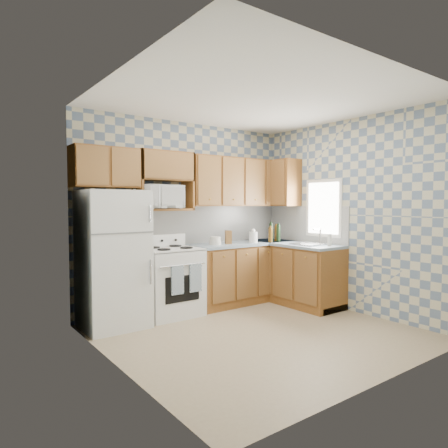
{
  "coord_description": "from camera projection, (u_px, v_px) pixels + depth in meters",
  "views": [
    {
      "loc": [
        -3.07,
        -3.47,
        1.52
      ],
      "look_at": [
        0.05,
        0.75,
        1.25
      ],
      "focal_mm": 32.0,
      "sensor_mm": 36.0,
      "label": 1
    }
  ],
  "objects": [
    {
      "name": "upper_cabinets_fridge",
      "position": [
        105.0,
        167.0,
        4.97
      ],
      "size": [
        0.82,
        0.33,
        0.5
      ],
      "primitive_type": "cube",
      "color": "brown",
      "rests_on": "back_wall"
    },
    {
      "name": "base_cabinets_back",
      "position": [
        243.0,
        273.0,
        6.19
      ],
      "size": [
        1.75,
        0.6,
        0.88
      ],
      "primitive_type": "cube",
      "color": "brown",
      "rests_on": "floor"
    },
    {
      "name": "sink",
      "position": [
        310.0,
        244.0,
        5.83
      ],
      "size": [
        0.48,
        0.4,
        0.03
      ],
      "primitive_type": "cube",
      "color": "#B7B7BC",
      "rests_on": "countertop_right"
    },
    {
      "name": "upper_cabinets_right",
      "position": [
        279.0,
        183.0,
        6.5
      ],
      "size": [
        0.33,
        0.7,
        0.74
      ],
      "primitive_type": "cube",
      "color": "brown",
      "rests_on": "right_wall"
    },
    {
      "name": "right_wall",
      "position": [
        350.0,
        216.0,
        5.62
      ],
      "size": [
        0.02,
        3.2,
        2.7
      ],
      "primitive_type": "cube",
      "color": "slate",
      "rests_on": "ground"
    },
    {
      "name": "dish_towel_left",
      "position": [
        178.0,
        280.0,
        5.07
      ],
      "size": [
        0.18,
        0.02,
        0.37
      ],
      "primitive_type": "cube",
      "color": "navy",
      "rests_on": "stove_body"
    },
    {
      "name": "base_cabinets_right",
      "position": [
        293.0,
        274.0,
        6.13
      ],
      "size": [
        0.6,
        1.6,
        0.88
      ],
      "primitive_type": "cube",
      "color": "brown",
      "rests_on": "floor"
    },
    {
      "name": "window",
      "position": [
        324.0,
        208.0,
        5.97
      ],
      "size": [
        0.02,
        0.66,
        0.86
      ],
      "primitive_type": "cube",
      "color": "silver",
      "rests_on": "right_wall"
    },
    {
      "name": "dish_towel_right",
      "position": [
        195.0,
        278.0,
        5.23
      ],
      "size": [
        0.18,
        0.02,
        0.37
      ],
      "primitive_type": "cube",
      "color": "navy",
      "rests_on": "stove_body"
    },
    {
      "name": "cooktop",
      "position": [
        170.0,
        249.0,
        5.38
      ],
      "size": [
        0.76,
        0.65,
        0.02
      ],
      "primitive_type": "cube",
      "color": "silver",
      "rests_on": "stove_body"
    },
    {
      "name": "floor",
      "position": [
        258.0,
        333.0,
        4.68
      ],
      "size": [
        3.4,
        3.4,
        0.0
      ],
      "primitive_type": "plane",
      "color": "#8E785A",
      "rests_on": "ground"
    },
    {
      "name": "backsplash_right",
      "position": [
        306.0,
        224.0,
        6.27
      ],
      "size": [
        0.02,
        1.6,
        0.56
      ],
      "primitive_type": "cube",
      "color": "silver",
      "rests_on": "right_wall"
    },
    {
      "name": "backsplash_back",
      "position": [
        210.0,
        224.0,
        6.14
      ],
      "size": [
        2.6,
        0.02,
        0.56
      ],
      "primitive_type": "cube",
      "color": "silver",
      "rests_on": "back_wall"
    },
    {
      "name": "bottle_1",
      "position": [
        278.0,
        233.0,
        6.25
      ],
      "size": [
        0.06,
        0.06,
        0.27
      ],
      "primitive_type": "cylinder",
      "color": "black",
      "rests_on": "countertop_back"
    },
    {
      "name": "bottle_2",
      "position": [
        276.0,
        233.0,
        6.36
      ],
      "size": [
        0.06,
        0.06,
        0.25
      ],
      "primitive_type": "cylinder",
      "color": "#55350E",
      "rests_on": "countertop_back"
    },
    {
      "name": "electric_kettle",
      "position": [
        253.0,
        237.0,
        6.09
      ],
      "size": [
        0.13,
        0.13,
        0.17
      ],
      "primitive_type": "cylinder",
      "color": "white",
      "rests_on": "countertop_back"
    },
    {
      "name": "refrigerator",
      "position": [
        113.0,
        259.0,
        4.89
      ],
      "size": [
        0.75,
        0.7,
        1.68
      ],
      "primitive_type": "cube",
      "color": "white",
      "rests_on": "floor"
    },
    {
      "name": "back_wall",
      "position": [
        187.0,
        215.0,
        5.9
      ],
      "size": [
        3.4,
        0.02,
        2.7
      ],
      "primitive_type": "cube",
      "color": "slate",
      "rests_on": "ground"
    },
    {
      "name": "bottle_3",
      "position": [
        270.0,
        235.0,
        6.15
      ],
      "size": [
        0.06,
        0.06,
        0.23
      ],
      "primitive_type": "cylinder",
      "color": "#55350E",
      "rests_on": "countertop_back"
    },
    {
      "name": "bottle_0",
      "position": [
        271.0,
        233.0,
        6.24
      ],
      "size": [
        0.06,
        0.06,
        0.29
      ],
      "primitive_type": "cylinder",
      "color": "black",
      "rests_on": "countertop_back"
    },
    {
      "name": "soap_bottle",
      "position": [
        329.0,
        240.0,
        5.64
      ],
      "size": [
        0.06,
        0.06,
        0.17
      ],
      "primitive_type": "cylinder",
      "color": "beige",
      "rests_on": "countertop_right"
    },
    {
      "name": "upper_cabinets_back",
      "position": [
        238.0,
        182.0,
        6.23
      ],
      "size": [
        1.75,
        0.33,
        0.74
      ],
      "primitive_type": "cube",
      "color": "brown",
      "rests_on": "back_wall"
    },
    {
      "name": "backguard",
      "position": [
        160.0,
        241.0,
        5.6
      ],
      "size": [
        0.76,
        0.08,
        0.17
      ],
      "primitive_type": "cube",
      "color": "white",
      "rests_on": "cooktop"
    },
    {
      "name": "countertop_back",
      "position": [
        243.0,
        244.0,
        6.17
      ],
      "size": [
        1.77,
        0.63,
        0.04
      ],
      "primitive_type": "cube",
      "color": "gray",
      "rests_on": "base_cabinets_back"
    },
    {
      "name": "microwave",
      "position": [
        159.0,
        197.0,
        5.37
      ],
      "size": [
        0.64,
        0.5,
        0.32
      ],
      "primitive_type": "imported",
      "rotation": [
        0.0,
        0.0,
        0.2
      ],
      "color": "white",
      "rests_on": "microwave_shelf"
    },
    {
      "name": "countertop_right",
      "position": [
        293.0,
        244.0,
        6.11
      ],
      "size": [
        0.63,
        1.6,
        0.04
      ],
      "primitive_type": "cube",
      "color": "gray",
      "rests_on": "base_cabinets_right"
    },
    {
      "name": "food_containers",
      "position": [
        215.0,
        241.0,
        5.8
      ],
      "size": [
        0.17,
        0.17,
        0.12
      ],
      "primitive_type": null,
      "color": "beige",
      "rests_on": "countertop_back"
    },
    {
      "name": "stove_body",
      "position": [
        170.0,
        282.0,
        5.41
      ],
      "size": [
        0.76,
        0.65,
        0.9
      ],
      "primitive_type": "cube",
      "color": "white",
      "rests_on": "floor"
    },
    {
      "name": "microwave_shelf",
      "position": [
        164.0,
        210.0,
        5.48
      ],
      "size": [
        0.8,
        0.33,
        0.03
      ],
      "primitive_type": "cube",
      "color": "brown",
      "rests_on": "back_wall"
    },
    {
      "name": "knife_block",
      "position": [
        228.0,
        237.0,
        5.91
      ],
      "size": [
        0.12,
        0.12,
        0.2
      ],
      "primitive_type": "cube",
      "rotation": [
        0.0,
        0.0,
        -0.43
      ],
      "color": "brown",
      "rests_on": "countertop_back"
    }
  ]
}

